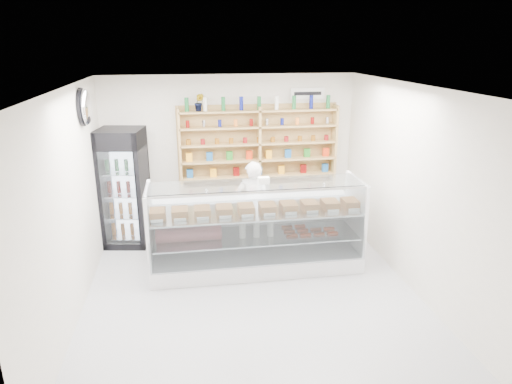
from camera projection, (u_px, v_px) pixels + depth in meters
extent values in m
plane|color=#A3A3A8|center=(251.00, 291.00, 6.39)|extent=(5.00, 5.00, 0.00)
plane|color=white|center=(250.00, 87.00, 5.51)|extent=(5.00, 5.00, 0.00)
plane|color=beige|center=(230.00, 153.00, 8.30)|extent=(4.50, 0.00, 4.50)
plane|color=beige|center=(297.00, 297.00, 3.60)|extent=(4.50, 0.00, 4.50)
plane|color=beige|center=(70.00, 206.00, 5.61)|extent=(0.00, 5.00, 5.00)
plane|color=beige|center=(412.00, 188.00, 6.29)|extent=(0.00, 5.00, 5.00)
cube|color=white|center=(256.00, 260.00, 7.01)|extent=(3.16, 0.90, 0.26)
cube|color=white|center=(252.00, 222.00, 7.26)|extent=(3.16, 0.05, 0.66)
cube|color=silver|center=(256.00, 236.00, 6.89)|extent=(3.03, 0.79, 0.02)
cube|color=silver|center=(256.00, 212.00, 6.76)|extent=(3.10, 0.82, 0.02)
cube|color=silver|center=(261.00, 230.00, 6.39)|extent=(3.10, 0.13, 1.10)
cube|color=silver|center=(256.00, 184.00, 6.58)|extent=(3.10, 0.63, 0.01)
imported|color=silver|center=(253.00, 206.00, 7.52)|extent=(0.59, 0.43, 1.51)
cube|color=black|center=(125.00, 188.00, 7.65)|extent=(0.82, 0.80, 1.99)
cube|color=#230434|center=(121.00, 142.00, 7.09)|extent=(0.70, 0.14, 0.28)
cube|color=silver|center=(126.00, 199.00, 7.37)|extent=(0.60, 0.11, 1.57)
cube|color=tan|center=(180.00, 146.00, 7.95)|extent=(0.04, 0.28, 1.33)
cube|color=tan|center=(259.00, 144.00, 8.16)|extent=(0.04, 0.28, 1.33)
cube|color=tan|center=(334.00, 141.00, 8.37)|extent=(0.04, 0.28, 1.33)
cube|color=tan|center=(259.00, 175.00, 8.35)|extent=(2.80, 0.28, 0.03)
cube|color=tan|center=(259.00, 159.00, 8.25)|extent=(2.80, 0.28, 0.03)
cube|color=tan|center=(259.00, 143.00, 8.16)|extent=(2.80, 0.28, 0.03)
cube|color=tan|center=(259.00, 127.00, 8.06)|extent=(2.80, 0.28, 0.03)
cube|color=tan|center=(259.00, 111.00, 7.98)|extent=(2.80, 0.28, 0.03)
imported|color=#1E6626|center=(199.00, 102.00, 7.77)|extent=(0.20, 0.17, 0.30)
ellipsoid|color=silver|center=(86.00, 107.00, 6.42)|extent=(0.15, 0.50, 0.50)
cube|color=white|center=(307.00, 93.00, 8.15)|extent=(0.62, 0.03, 0.20)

